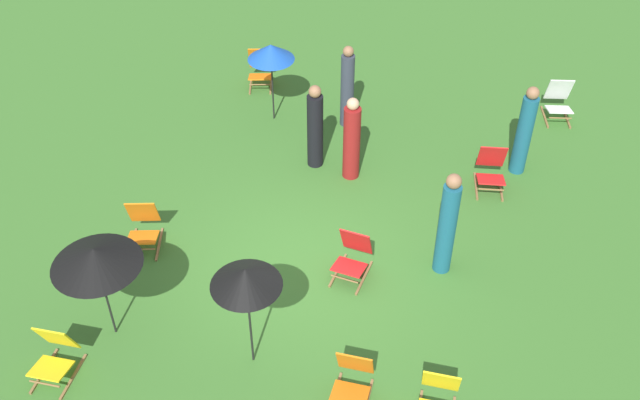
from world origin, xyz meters
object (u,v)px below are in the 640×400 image
(umbrella_1, at_px, (95,257))
(person_0, at_px, (315,128))
(deckchair_7, at_px, (491,170))
(deckchair_3, at_px, (438,399))
(umbrella_2, at_px, (246,277))
(person_4, at_px, (447,225))
(deckchair_4, at_px, (260,69))
(deckchair_0, at_px, (55,355))
(deckchair_5, at_px, (143,227))
(umbrella_0, at_px, (271,52))
(deckchair_8, at_px, (353,256))
(person_3, at_px, (524,132))
(person_2, at_px, (347,88))
(deckchair_2, at_px, (352,380))
(person_1, at_px, (352,140))
(deckchair_1, at_px, (559,101))

(umbrella_1, bearing_deg, person_0, 66.74)
(deckchair_7, xyz_separation_m, person_0, (-3.20, -0.03, 0.44))
(deckchair_3, height_order, umbrella_2, umbrella_2)
(person_0, relative_size, person_4, 0.89)
(deckchair_4, xyz_separation_m, umbrella_2, (1.92, -7.10, 1.30))
(deckchair_0, distance_m, umbrella_2, 2.97)
(deckchair_5, distance_m, umbrella_2, 3.32)
(umbrella_2, bearing_deg, umbrella_0, 102.45)
(deckchair_7, xyz_separation_m, deckchair_8, (-2.00, -2.67, 0.00))
(person_0, distance_m, person_3, 3.74)
(deckchair_8, bearing_deg, umbrella_1, -139.51)
(person_2, bearing_deg, person_4, 26.59)
(deckchair_8, xyz_separation_m, person_3, (2.49, 3.25, 0.49))
(deckchair_4, bearing_deg, deckchair_8, -73.13)
(umbrella_1, bearing_deg, deckchair_7, 41.63)
(deckchair_0, distance_m, deckchair_8, 4.52)
(umbrella_1, distance_m, person_2, 6.43)
(umbrella_0, bearing_deg, deckchair_8, -59.15)
(deckchair_7, height_order, person_4, person_4)
(deckchair_4, distance_m, deckchair_7, 5.56)
(person_0, bearing_deg, deckchair_4, -136.55)
(umbrella_1, distance_m, person_0, 5.01)
(deckchair_4, height_order, umbrella_1, umbrella_1)
(deckchair_7, bearing_deg, deckchair_5, -160.30)
(deckchair_5, bearing_deg, person_2, 44.17)
(deckchair_8, xyz_separation_m, umbrella_0, (-2.35, 3.93, 1.14))
(deckchair_2, height_order, deckchair_7, same)
(deckchair_2, bearing_deg, umbrella_0, 115.73)
(umbrella_2, height_order, person_0, umbrella_2)
(person_0, height_order, person_1, person_0)
(deckchair_1, relative_size, deckchair_4, 0.98)
(deckchair_2, height_order, deckchair_8, same)
(person_0, height_order, person_4, person_4)
(deckchair_3, bearing_deg, umbrella_1, 176.22)
(deckchair_2, height_order, deckchair_5, same)
(deckchair_7, xyz_separation_m, person_2, (-2.88, 1.39, 0.46))
(deckchair_1, height_order, umbrella_1, umbrella_1)
(deckchair_0, xyz_separation_m, umbrella_2, (2.55, 0.78, 1.30))
(deckchair_3, bearing_deg, deckchair_0, -174.18)
(umbrella_2, xyz_separation_m, person_1, (0.56, 4.40, -0.88))
(umbrella_0, relative_size, person_1, 1.01)
(deckchair_7, height_order, person_0, person_0)
(deckchair_4, xyz_separation_m, person_0, (1.78, -2.50, 0.44))
(umbrella_0, bearing_deg, person_1, -38.68)
(deckchair_2, height_order, person_1, person_1)
(deckchair_5, bearing_deg, deckchair_1, 24.47)
(deckchair_1, xyz_separation_m, umbrella_2, (-4.28, -7.18, 1.30))
(deckchair_8, bearing_deg, deckchair_3, -47.02)
(umbrella_0, xyz_separation_m, person_2, (1.47, 0.13, -0.67))
(deckchair_3, distance_m, person_3, 5.66)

